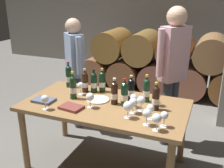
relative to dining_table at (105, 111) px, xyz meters
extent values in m
plane|color=#66635E|center=(0.00, 0.00, -0.67)|extent=(14.00, 14.00, 0.00)
cube|color=gray|center=(0.00, 4.20, 0.73)|extent=(10.00, 0.24, 2.80)
cylinder|color=brown|center=(-1.26, 2.60, -0.37)|extent=(0.60, 0.90, 0.60)
cylinder|color=brown|center=(-0.63, 2.60, -0.37)|extent=(0.60, 0.90, 0.60)
cylinder|color=brown|center=(0.00, 2.60, -0.37)|extent=(0.60, 0.90, 0.60)
cylinder|color=brown|center=(0.63, 2.60, -0.37)|extent=(0.60, 0.90, 0.60)
cylinder|color=olive|center=(-0.95, 2.60, 0.18)|extent=(0.60, 0.90, 0.60)
cylinder|color=brown|center=(-0.32, 2.60, 0.18)|extent=(0.60, 0.90, 0.60)
cylinder|color=brown|center=(0.31, 2.60, 0.18)|extent=(0.60, 0.90, 0.60)
cylinder|color=olive|center=(0.95, 2.60, 0.18)|extent=(0.60, 0.90, 0.60)
cube|color=olive|center=(0.00, 0.00, 0.07)|extent=(1.70, 0.90, 0.04)
cylinder|color=olive|center=(-0.77, -0.39, -0.31)|extent=(0.07, 0.07, 0.72)
cylinder|color=olive|center=(-0.77, 0.39, -0.31)|extent=(0.07, 0.07, 0.72)
cylinder|color=olive|center=(0.77, 0.39, -0.31)|extent=(0.07, 0.07, 0.72)
cylinder|color=black|center=(-0.25, 0.26, 0.19)|extent=(0.07, 0.07, 0.19)
sphere|color=black|center=(-0.25, 0.26, 0.29)|extent=(0.07, 0.07, 0.07)
cylinder|color=black|center=(-0.25, 0.26, 0.31)|extent=(0.03, 0.03, 0.06)
cylinder|color=black|center=(-0.25, 0.26, 0.35)|extent=(0.03, 0.03, 0.02)
cylinder|color=silver|center=(-0.25, 0.26, 0.18)|extent=(0.07, 0.07, 0.06)
cylinder|color=black|center=(0.52, 0.05, 0.19)|extent=(0.07, 0.07, 0.20)
sphere|color=black|center=(0.52, 0.05, 0.30)|extent=(0.07, 0.07, 0.07)
cylinder|color=black|center=(0.52, 0.05, 0.32)|extent=(0.03, 0.03, 0.06)
cylinder|color=gold|center=(0.52, 0.05, 0.37)|extent=(0.03, 0.03, 0.02)
cylinder|color=silver|center=(0.52, 0.05, 0.18)|extent=(0.07, 0.07, 0.06)
cylinder|color=#19381E|center=(0.38, 0.21, 0.20)|extent=(0.07, 0.07, 0.21)
sphere|color=#19381E|center=(0.38, 0.21, 0.30)|extent=(0.07, 0.07, 0.07)
cylinder|color=#19381E|center=(0.38, 0.21, 0.33)|extent=(0.03, 0.03, 0.07)
cylinder|color=gold|center=(0.38, 0.21, 0.38)|extent=(0.03, 0.03, 0.02)
cylinder|color=silver|center=(0.38, 0.21, 0.18)|extent=(0.07, 0.07, 0.06)
cylinder|color=black|center=(-0.17, 0.31, 0.19)|extent=(0.07, 0.07, 0.20)
sphere|color=black|center=(-0.17, 0.31, 0.29)|extent=(0.07, 0.07, 0.07)
cylinder|color=black|center=(-0.17, 0.31, 0.32)|extent=(0.03, 0.03, 0.06)
cylinder|color=tan|center=(-0.17, 0.31, 0.36)|extent=(0.03, 0.03, 0.02)
cylinder|color=silver|center=(-0.17, 0.31, 0.18)|extent=(0.07, 0.07, 0.06)
cylinder|color=black|center=(0.21, 0.02, 0.19)|extent=(0.07, 0.07, 0.21)
sphere|color=black|center=(0.21, 0.02, 0.30)|extent=(0.07, 0.07, 0.07)
cylinder|color=black|center=(0.21, 0.02, 0.33)|extent=(0.03, 0.03, 0.06)
cylinder|color=#B21E23|center=(0.21, 0.02, 0.37)|extent=(0.03, 0.03, 0.02)
cylinder|color=silver|center=(0.21, 0.02, 0.18)|extent=(0.07, 0.07, 0.06)
cylinder|color=black|center=(0.22, 0.19, 0.19)|extent=(0.07, 0.07, 0.20)
sphere|color=black|center=(0.22, 0.19, 0.29)|extent=(0.07, 0.07, 0.07)
cylinder|color=black|center=(0.22, 0.19, 0.32)|extent=(0.03, 0.03, 0.06)
cylinder|color=tan|center=(0.22, 0.19, 0.36)|extent=(0.03, 0.03, 0.02)
cylinder|color=silver|center=(0.22, 0.19, 0.18)|extent=(0.07, 0.07, 0.06)
cylinder|color=black|center=(-0.35, 0.23, 0.19)|extent=(0.07, 0.07, 0.20)
sphere|color=black|center=(-0.35, 0.23, 0.29)|extent=(0.07, 0.07, 0.07)
cylinder|color=black|center=(-0.35, 0.23, 0.32)|extent=(0.03, 0.03, 0.06)
cylinder|color=tan|center=(-0.35, 0.23, 0.36)|extent=(0.03, 0.03, 0.02)
cylinder|color=silver|center=(-0.35, 0.23, 0.18)|extent=(0.07, 0.07, 0.06)
cylinder|color=black|center=(-0.61, 0.31, 0.20)|extent=(0.07, 0.07, 0.22)
sphere|color=black|center=(-0.61, 0.31, 0.32)|extent=(0.07, 0.07, 0.07)
cylinder|color=black|center=(-0.61, 0.31, 0.35)|extent=(0.03, 0.03, 0.07)
cylinder|color=#B21E23|center=(-0.61, 0.31, 0.39)|extent=(0.03, 0.03, 0.03)
cylinder|color=silver|center=(-0.61, 0.31, 0.19)|extent=(0.07, 0.07, 0.07)
cylinder|color=#19381E|center=(-0.37, 0.00, 0.20)|extent=(0.07, 0.07, 0.21)
sphere|color=#19381E|center=(-0.37, 0.00, 0.31)|extent=(0.07, 0.07, 0.07)
cylinder|color=#19381E|center=(-0.37, 0.00, 0.34)|extent=(0.03, 0.03, 0.07)
cylinder|color=gold|center=(-0.37, 0.00, 0.38)|extent=(0.03, 0.03, 0.02)
cylinder|color=silver|center=(-0.37, 0.00, 0.19)|extent=(0.07, 0.07, 0.06)
cylinder|color=black|center=(0.10, 0.03, 0.19)|extent=(0.07, 0.07, 0.20)
sphere|color=black|center=(0.10, 0.03, 0.29)|extent=(0.07, 0.07, 0.07)
cylinder|color=black|center=(0.10, 0.03, 0.32)|extent=(0.03, 0.03, 0.06)
cylinder|color=silver|center=(0.10, 0.03, 0.36)|extent=(0.03, 0.03, 0.02)
cylinder|color=silver|center=(0.10, 0.03, 0.18)|extent=(0.07, 0.07, 0.06)
cylinder|color=white|center=(0.52, -0.17, 0.09)|extent=(0.06, 0.06, 0.00)
cylinder|color=white|center=(0.52, -0.17, 0.13)|extent=(0.01, 0.01, 0.07)
sphere|color=white|center=(0.52, -0.17, 0.20)|extent=(0.07, 0.07, 0.07)
cylinder|color=white|center=(0.31, 0.01, 0.09)|extent=(0.06, 0.06, 0.00)
cylinder|color=white|center=(0.31, 0.01, 0.13)|extent=(0.01, 0.01, 0.07)
sphere|color=white|center=(0.31, 0.01, 0.20)|extent=(0.07, 0.07, 0.07)
cylinder|color=white|center=(-0.35, 0.13, 0.09)|extent=(0.06, 0.06, 0.00)
cylinder|color=white|center=(-0.35, 0.13, 0.13)|extent=(0.01, 0.01, 0.07)
sphere|color=white|center=(-0.35, 0.13, 0.20)|extent=(0.07, 0.07, 0.07)
cylinder|color=white|center=(0.34, -0.11, 0.09)|extent=(0.06, 0.06, 0.00)
cylinder|color=white|center=(0.34, -0.11, 0.13)|extent=(0.01, 0.01, 0.07)
sphere|color=white|center=(0.34, -0.11, 0.21)|extent=(0.08, 0.08, 0.08)
cylinder|color=white|center=(0.62, -0.35, 0.09)|extent=(0.06, 0.06, 0.00)
cylinder|color=white|center=(0.62, -0.35, 0.13)|extent=(0.01, 0.01, 0.07)
sphere|color=white|center=(0.62, -0.35, 0.21)|extent=(0.08, 0.08, 0.08)
cylinder|color=white|center=(0.40, -0.03, 0.09)|extent=(0.06, 0.06, 0.00)
cylinder|color=white|center=(0.40, -0.03, 0.13)|extent=(0.01, 0.01, 0.07)
sphere|color=white|center=(0.40, -0.03, 0.21)|extent=(0.08, 0.08, 0.08)
cylinder|color=white|center=(-0.48, -0.35, 0.09)|extent=(0.06, 0.06, 0.00)
cylinder|color=white|center=(-0.48, -0.35, 0.13)|extent=(0.01, 0.01, 0.07)
sphere|color=white|center=(-0.48, -0.35, 0.20)|extent=(0.08, 0.08, 0.08)
cylinder|color=white|center=(0.51, 0.15, 0.09)|extent=(0.06, 0.06, 0.00)
cylinder|color=white|center=(0.51, 0.15, 0.13)|extent=(0.01, 0.01, 0.07)
sphere|color=white|center=(0.51, 0.15, 0.20)|extent=(0.08, 0.08, 0.08)
cylinder|color=white|center=(0.52, -0.29, 0.09)|extent=(0.06, 0.06, 0.00)
cylinder|color=white|center=(0.52, -0.29, 0.13)|extent=(0.01, 0.01, 0.07)
sphere|color=white|center=(0.52, -0.29, 0.21)|extent=(0.08, 0.08, 0.08)
cylinder|color=white|center=(0.33, -0.22, 0.09)|extent=(0.06, 0.06, 0.00)
cylinder|color=white|center=(0.33, -0.22, 0.13)|extent=(0.01, 0.01, 0.07)
sphere|color=white|center=(0.33, -0.22, 0.21)|extent=(0.09, 0.09, 0.09)
cylinder|color=white|center=(-0.09, -0.15, 0.09)|extent=(0.06, 0.06, 0.00)
cylinder|color=white|center=(-0.09, -0.15, 0.13)|extent=(0.01, 0.01, 0.07)
sphere|color=white|center=(-0.09, -0.15, 0.21)|extent=(0.08, 0.08, 0.08)
cylinder|color=white|center=(0.67, -0.27, 0.09)|extent=(0.06, 0.06, 0.00)
cylinder|color=white|center=(0.67, -0.27, 0.13)|extent=(0.01, 0.01, 0.07)
sphere|color=white|center=(0.67, -0.27, 0.20)|extent=(0.07, 0.07, 0.07)
cube|color=brown|center=(-0.26, -0.24, 0.11)|extent=(0.24, 0.19, 0.03)
cube|color=#4C5670|center=(-0.62, -0.19, 0.11)|extent=(0.22, 0.16, 0.03)
cylinder|color=white|center=(-0.10, 0.05, 0.10)|extent=(0.24, 0.24, 0.01)
cylinder|color=#383842|center=(0.59, 0.79, -0.24)|extent=(0.11, 0.11, 0.85)
cylinder|color=#383842|center=(0.52, 0.71, -0.24)|extent=(0.11, 0.11, 0.85)
cube|color=#CC9EA8|center=(0.56, 0.75, 0.51)|extent=(0.34, 0.36, 0.64)
cylinder|color=#CC9EA8|center=(0.68, 0.92, 0.54)|extent=(0.08, 0.08, 0.54)
cylinder|color=#CC9EA8|center=(0.43, 0.58, 0.54)|extent=(0.08, 0.08, 0.54)
sphere|color=tan|center=(0.56, 0.75, 0.93)|extent=(0.23, 0.23, 0.23)
cylinder|color=#383842|center=(-0.80, 0.76, -0.28)|extent=(0.11, 0.11, 0.77)
cylinder|color=#383842|center=(-0.72, 0.68, -0.28)|extent=(0.11, 0.11, 0.77)
cube|color=#8499BC|center=(-0.76, 0.72, 0.39)|extent=(0.36, 0.35, 0.58)
cylinder|color=#8499BC|center=(-0.91, 0.86, 0.42)|extent=(0.08, 0.08, 0.49)
cylinder|color=#8499BC|center=(-0.61, 0.58, 0.42)|extent=(0.08, 0.08, 0.49)
sphere|color=tan|center=(-0.76, 0.72, 0.77)|extent=(0.21, 0.21, 0.21)
camera|label=1|loc=(1.01, -2.29, 1.19)|focal=41.98mm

